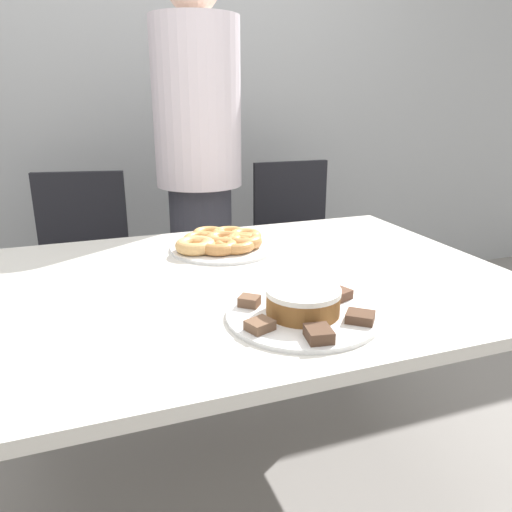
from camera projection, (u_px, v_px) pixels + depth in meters
The scene contains 24 objects.
ground_plane at pixel (251, 492), 1.59m from camera, with size 12.00×12.00×0.00m, color gray.
wall_back at pixel (148, 77), 2.64m from camera, with size 8.00×0.05×2.60m.
table at pixel (250, 305), 1.39m from camera, with size 1.42×1.05×0.74m.
person_standing at pixel (199, 170), 2.13m from camera, with size 0.36×0.36×1.71m.
office_chair_left at pixel (82, 283), 2.20m from camera, with size 0.52×0.52×0.89m.
office_chair_right at pixel (300, 257), 2.54m from camera, with size 0.45×0.45×0.89m.
plate_cake at pixel (303, 315), 1.12m from camera, with size 0.34×0.34×0.01m.
plate_donuts at pixel (224, 247), 1.61m from camera, with size 0.34×0.34×0.01m.
frosted_cake at pixel (303, 301), 1.10m from camera, with size 0.17×0.17×0.06m.
lamington_0 at pixel (260, 325), 1.03m from camera, with size 0.07×0.06×0.02m.
lamington_1 at pixel (320, 334), 0.99m from camera, with size 0.06×0.07×0.02m.
lamington_2 at pixel (360, 317), 1.07m from camera, with size 0.08×0.08×0.02m.
lamington_3 at pixel (340, 294), 1.19m from camera, with size 0.06×0.06×0.02m.
lamington_4 at pixel (289, 288), 1.23m from camera, with size 0.05×0.06×0.02m.
lamington_5 at pixel (249, 301), 1.15m from camera, with size 0.06×0.06×0.02m.
donut_0 at pixel (224, 240), 1.60m from camera, with size 0.12×0.12×0.04m.
donut_1 at pixel (218, 246), 1.54m from camera, with size 0.12×0.12×0.04m.
donut_2 at pixel (234, 245), 1.56m from camera, with size 0.13×0.13×0.03m.
donut_3 at pixel (244, 241), 1.59m from camera, with size 0.12×0.12×0.04m.
donut_4 at pixel (245, 237), 1.64m from camera, with size 0.11×0.11×0.04m.
donut_5 at pixel (229, 233), 1.70m from camera, with size 0.11×0.11×0.03m.
donut_6 at pixel (209, 234), 1.69m from camera, with size 0.11×0.11×0.03m.
donut_7 at pixel (202, 240), 1.62m from camera, with size 0.12×0.12×0.03m.
donut_8 at pixel (196, 245), 1.55m from camera, with size 0.13×0.13×0.04m.
Camera 1 is at (-0.42, -1.21, 1.21)m, focal length 35.00 mm.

